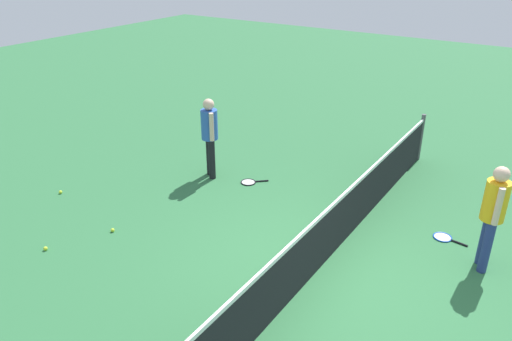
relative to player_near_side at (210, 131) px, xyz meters
The scene contains 9 objects.
ground_plane 3.92m from the player_near_side, 63.56° to the left, with size 40.00×40.00×0.00m, color #2D6B3D.
court_net 3.82m from the player_near_side, 63.56° to the left, with size 10.09×0.09×1.07m.
player_near_side is the anchor object (origin of this frame).
player_far_side 5.46m from the player_near_side, 87.39° to the left, with size 0.52×0.43×1.70m.
tennis_racket_near_player 1.33m from the player_near_side, 102.01° to the left, with size 0.52×0.54×0.03m.
tennis_racket_far_player 4.89m from the player_near_side, 93.13° to the left, with size 0.35×0.60×0.03m.
tennis_ball_near_player 3.84m from the player_near_side, ahead, with size 0.07×0.07×0.07m, color #C6E033.
tennis_ball_by_net 3.19m from the player_near_side, 41.15° to the right, with size 0.07×0.07×0.07m, color #C6E033.
tennis_ball_midcourt 2.86m from the player_near_side, ahead, with size 0.07×0.07×0.07m, color #C6E033.
Camera 1 is at (5.71, 2.63, 4.61)m, focal length 34.75 mm.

